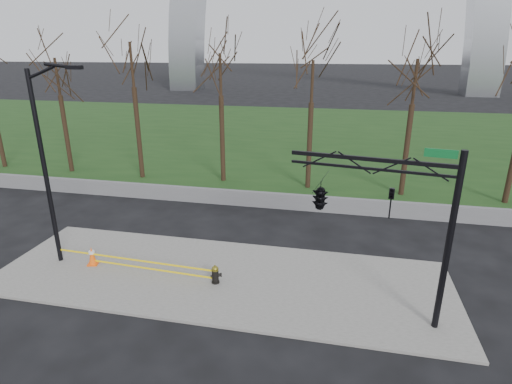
% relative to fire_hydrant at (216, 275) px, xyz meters
% --- Properties ---
extents(ground, '(500.00, 500.00, 0.00)m').
position_rel_fire_hydrant_xyz_m(ground, '(0.01, 0.50, -0.45)').
color(ground, black).
rests_on(ground, ground).
extents(sidewalk, '(18.00, 6.00, 0.10)m').
position_rel_fire_hydrant_xyz_m(sidewalk, '(0.01, 0.50, -0.40)').
color(sidewalk, slate).
rests_on(sidewalk, ground).
extents(grass_strip, '(120.00, 40.00, 0.06)m').
position_rel_fire_hydrant_xyz_m(grass_strip, '(0.01, 30.50, -0.42)').
color(grass_strip, '#193714').
rests_on(grass_strip, ground).
extents(guardrail, '(60.00, 0.30, 0.90)m').
position_rel_fire_hydrant_xyz_m(guardrail, '(0.01, 8.50, -0.00)').
color(guardrail, '#59595B').
rests_on(guardrail, ground).
extents(tree_row, '(56.71, 4.00, 9.83)m').
position_rel_fire_hydrant_xyz_m(tree_row, '(5.37, 12.50, 4.46)').
color(tree_row, black).
rests_on(tree_row, ground).
extents(fire_hydrant, '(0.48, 0.33, 0.77)m').
position_rel_fire_hydrant_xyz_m(fire_hydrant, '(0.00, 0.00, 0.00)').
color(fire_hydrant, black).
rests_on(fire_hydrant, sidewalk).
extents(traffic_cone, '(0.50, 0.50, 0.80)m').
position_rel_fire_hydrant_xyz_m(traffic_cone, '(-5.49, 0.31, 0.05)').
color(traffic_cone, '#FF5B0D').
rests_on(traffic_cone, sidewalk).
extents(street_light, '(2.39, 0.26, 8.21)m').
position_rel_fire_hydrant_xyz_m(street_light, '(-6.83, 0.34, 4.24)').
color(street_light, black).
rests_on(street_light, ground).
extents(traffic_signal_mast, '(5.05, 2.54, 6.00)m').
position_rel_fire_hydrant_xyz_m(traffic_signal_mast, '(4.59, -0.54, 3.69)').
color(traffic_signal_mast, black).
rests_on(traffic_signal_mast, ground).
extents(caution_tape, '(7.05, 0.36, 0.40)m').
position_rel_fire_hydrant_xyz_m(caution_tape, '(-3.19, 0.16, 0.01)').
color(caution_tape, yellow).
rests_on(caution_tape, ground).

